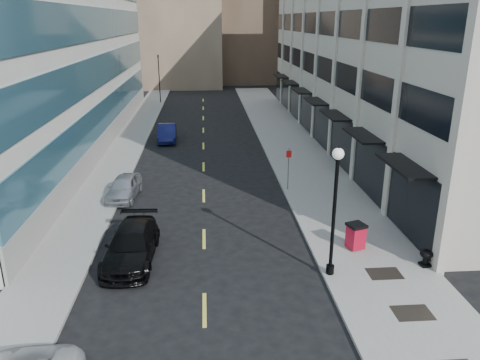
{
  "coord_description": "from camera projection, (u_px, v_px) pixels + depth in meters",
  "views": [
    {
      "loc": [
        0.2,
        -13.06,
        10.33
      ],
      "look_at": [
        1.83,
        8.5,
        2.87
      ],
      "focal_mm": 35.0,
      "sensor_mm": 36.0,
      "label": 1
    }
  ],
  "objects": [
    {
      "name": "building_right",
      "position": [
        402.0,
        36.0,
        39.38
      ],
      "size": [
        15.3,
        46.5,
        18.25
      ],
      "color": "#BAB29E",
      "rests_on": "ground"
    },
    {
      "name": "sidewalk_left",
      "position": [
        114.0,
        168.0,
        34.03
      ],
      "size": [
        3.0,
        80.0,
        0.15
      ],
      "primitive_type": "cube",
      "color": "gray",
      "rests_on": "ground"
    },
    {
      "name": "car_blue_sedan",
      "position": [
        167.0,
        133.0,
        41.59
      ],
      "size": [
        1.71,
        4.52,
        1.47
      ],
      "primitive_type": "imported",
      "rotation": [
        0.0,
        0.0,
        0.03
      ],
      "color": "#14164C",
      "rests_on": "ground"
    },
    {
      "name": "sign_post",
      "position": [
        289.0,
        163.0,
        28.97
      ],
      "size": [
        0.32,
        0.07,
        2.71
      ],
      "rotation": [
        0.0,
        0.0,
        -0.08
      ],
      "color": "slate",
      "rests_on": "sidewalk_right"
    },
    {
      "name": "traffic_signal",
      "position": [
        158.0,
        58.0,
        58.65
      ],
      "size": [
        0.66,
        0.66,
        6.98
      ],
      "color": "black",
      "rests_on": "ground"
    },
    {
      "name": "car_black_pickup",
      "position": [
        131.0,
        245.0,
        20.89
      ],
      "size": [
        2.29,
        5.26,
        1.51
      ],
      "primitive_type": "imported",
      "rotation": [
        0.0,
        0.0,
        -0.03
      ],
      "color": "black",
      "rests_on": "ground"
    },
    {
      "name": "lamppost",
      "position": [
        335.0,
        201.0,
        18.69
      ],
      "size": [
        0.47,
        0.47,
        5.61
      ],
      "color": "black",
      "rests_on": "sidewalk_right"
    },
    {
      "name": "trash_bin",
      "position": [
        356.0,
        235.0,
        21.7
      ],
      "size": [
        0.97,
        0.97,
        1.25
      ],
      "rotation": [
        0.0,
        0.0,
        0.33
      ],
      "color": "#B10B24",
      "rests_on": "sidewalk_right"
    },
    {
      "name": "skyline_stone",
      "position": [
        312.0,
        21.0,
        75.9
      ],
      "size": [
        10.0,
        14.0,
        20.0
      ],
      "primitive_type": "cube",
      "color": "#BAB29E",
      "rests_on": "ground"
    },
    {
      "name": "urn_planter",
      "position": [
        426.0,
        256.0,
        20.22
      ],
      "size": [
        0.56,
        0.56,
        0.77
      ],
      "rotation": [
        0.0,
        0.0,
        0.15
      ],
      "color": "black",
      "rests_on": "sidewalk_right"
    },
    {
      "name": "sidewalk_right",
      "position": [
        304.0,
        164.0,
        35.03
      ],
      "size": [
        5.0,
        80.0,
        0.15
      ],
      "primitive_type": "cube",
      "color": "gray",
      "rests_on": "ground"
    },
    {
      "name": "grate_mid",
      "position": [
        412.0,
        313.0,
        17.1
      ],
      "size": [
        1.4,
        1.0,
        0.01
      ],
      "primitive_type": "cube",
      "color": "black",
      "rests_on": "sidewalk_right"
    },
    {
      "name": "grate_far",
      "position": [
        384.0,
        273.0,
        19.74
      ],
      "size": [
        1.4,
        1.0,
        0.01
      ],
      "primitive_type": "cube",
      "color": "black",
      "rests_on": "sidewalk_right"
    },
    {
      "name": "road_centerline",
      "position": [
        204.0,
        180.0,
        31.69
      ],
      "size": [
        0.15,
        68.2,
        0.01
      ],
      "color": "#D8CC4C",
      "rests_on": "ground"
    },
    {
      "name": "ground",
      "position": [
        205.0,
        345.0,
        15.66
      ],
      "size": [
        160.0,
        160.0,
        0.0
      ],
      "primitive_type": "plane",
      "color": "black",
      "rests_on": "ground"
    },
    {
      "name": "skyline_tan_far",
      "position": [
        124.0,
        15.0,
        84.6
      ],
      "size": [
        12.0,
        14.0,
        22.0
      ],
      "primitive_type": "cube",
      "color": "#957F61",
      "rests_on": "ground"
    },
    {
      "name": "car_silver_sedan",
      "position": [
        124.0,
        187.0,
        28.29
      ],
      "size": [
        1.99,
        4.17,
        1.37
      ],
      "primitive_type": "imported",
      "rotation": [
        0.0,
        0.0,
        -0.09
      ],
      "color": "#9DA1A6",
      "rests_on": "ground"
    }
  ]
}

